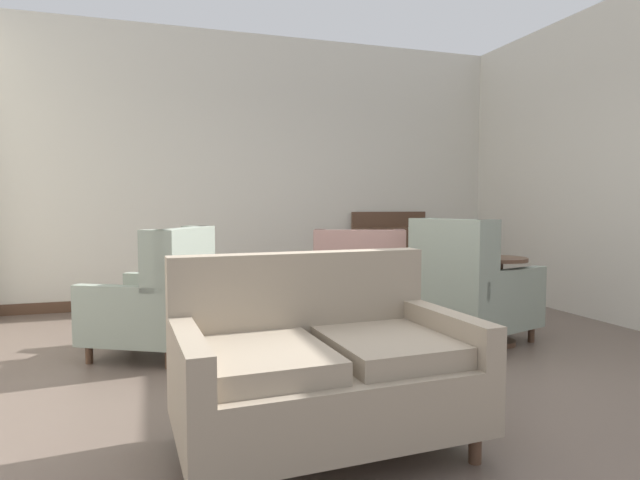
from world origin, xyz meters
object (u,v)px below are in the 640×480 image
(armchair_foreground_right, at_px, (469,292))
(coffee_table, at_px, (343,320))
(armchair_near_sideboard, at_px, (359,284))
(armchair_back_corner, at_px, (159,301))
(side_table, at_px, (498,293))
(sideboard, at_px, (395,258))
(porcelain_vase, at_px, (338,289))
(settee, at_px, (322,367))

(armchair_foreground_right, bearing_deg, coffee_table, 92.79)
(armchair_near_sideboard, bearing_deg, armchair_foreground_right, 146.10)
(armchair_back_corner, relative_size, side_table, 1.45)
(coffee_table, xyz_separation_m, side_table, (1.55, 0.37, 0.05))
(side_table, distance_m, sideboard, 2.37)
(coffee_table, relative_size, armchair_near_sideboard, 0.84)
(porcelain_vase, height_order, sideboard, sideboard)
(armchair_near_sideboard, distance_m, side_table, 1.36)
(settee, bearing_deg, side_table, 31.07)
(side_table, bearing_deg, porcelain_vase, -168.28)
(coffee_table, relative_size, sideboard, 0.86)
(side_table, bearing_deg, armchair_back_corner, 168.57)
(armchair_back_corner, bearing_deg, coffee_table, 81.11)
(armchair_back_corner, bearing_deg, sideboard, 150.23)
(side_table, bearing_deg, sideboard, 85.54)
(settee, height_order, side_table, settee)
(porcelain_vase, relative_size, settee, 0.21)
(coffee_table, relative_size, armchair_foreground_right, 0.87)
(settee, distance_m, armchair_near_sideboard, 2.70)
(armchair_near_sideboard, relative_size, sideboard, 1.02)
(settee, xyz_separation_m, armchair_near_sideboard, (1.18, 2.43, 0.01))
(settee, bearing_deg, armchair_foreground_right, 36.30)
(armchair_near_sideboard, bearing_deg, side_table, 150.29)
(settee, height_order, sideboard, sideboard)
(porcelain_vase, bearing_deg, armchair_foreground_right, 18.15)
(armchair_foreground_right, distance_m, side_table, 0.24)
(porcelain_vase, height_order, armchair_near_sideboard, armchair_near_sideboard)
(sideboard, bearing_deg, armchair_back_corner, -148.38)
(armchair_foreground_right, relative_size, sideboard, 0.99)
(armchair_foreground_right, height_order, armchair_near_sideboard, armchair_foreground_right)
(settee, relative_size, sideboard, 1.32)
(settee, distance_m, sideboard, 4.33)
(coffee_table, relative_size, porcelain_vase, 3.03)
(coffee_table, height_order, armchair_foreground_right, armchair_foreground_right)
(armchair_near_sideboard, height_order, sideboard, sideboard)
(coffee_table, bearing_deg, side_table, 13.43)
(coffee_table, bearing_deg, sideboard, 57.67)
(porcelain_vase, bearing_deg, coffee_table, -68.44)
(settee, xyz_separation_m, armchair_foreground_right, (1.82, 1.48, 0.05))
(coffee_table, height_order, armchair_back_corner, armchair_back_corner)
(sideboard, bearing_deg, side_table, -94.46)
(settee, relative_size, armchair_foreground_right, 1.33)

